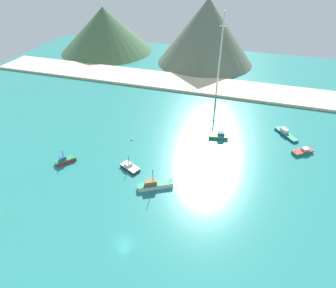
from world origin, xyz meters
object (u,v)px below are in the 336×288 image
Objects in this scene: fishing_boat_7 at (130,167)px; buoy_0 at (132,140)px; fishing_boat_0 at (303,151)px; fishing_boat_6 at (286,133)px; fishing_boat_4 at (154,185)px; radio_tower at (221,50)px; fishing_boat_1 at (219,136)px; fishing_boat_3 at (65,160)px.

buoy_0 is (-6.15, 16.00, -0.55)m from fishing_boat_7.
fishing_boat_6 reaches higher than fishing_boat_0.
fishing_boat_4 is at bearing -132.89° from fishing_boat_6.
fishing_boat_0 is 12.03m from fishing_boat_6.
radio_tower reaches higher than fishing_boat_7.
fishing_boat_6 is at bearing 21.31° from fishing_boat_1.
fishing_boat_3 is at bearing -159.47° from fishing_boat_0.
fishing_boat_4 is 85.56m from radio_tower.
fishing_boat_7 is 81.27m from radio_tower.
fishing_boat_1 is 0.72× the size of fishing_boat_4.
fishing_boat_7 is (-10.97, 6.19, -0.39)m from fishing_boat_4.
fishing_boat_0 is 1.15× the size of fishing_boat_3.
fishing_boat_0 is 63.95m from buoy_0.
radio_tower is (40.48, 80.55, 17.99)m from fishing_boat_3.
fishing_boat_7 is (22.95, 3.33, -0.28)m from fishing_boat_3.
fishing_boat_1 is 27.03m from fishing_boat_6.
fishing_boat_3 is at bearing -147.94° from fishing_boat_1.
fishing_boat_4 reaches higher than buoy_0.
fishing_boat_3 reaches higher than fishing_boat_1.
fishing_boat_3 is 0.90× the size of fishing_boat_7.
fishing_boat_3 reaches higher than fishing_boat_6.
fishing_boat_4 is at bearing -52.36° from buoy_0.
radio_tower is at bearing 85.50° from fishing_boat_4.
fishing_boat_7 is at bearing -68.99° from buoy_0.
buoy_0 is at bearing -111.14° from radio_tower.
fishing_boat_4 is at bearing -144.50° from fishing_boat_0.
fishing_boat_6 is at bearing 20.27° from buoy_0.
radio_tower is (-33.76, 40.01, 18.19)m from fishing_boat_6.
fishing_boat_4 is at bearing -4.82° from fishing_boat_3.
fishing_boat_0 is at bearing 25.04° from fishing_boat_7.
fishing_boat_4 reaches higher than fishing_boat_6.
buoy_0 is (-63.07, -10.58, -0.59)m from fishing_boat_0.
buoy_0 is at bearing 111.01° from fishing_boat_7.
radio_tower is at bearing 127.88° from fishing_boat_0.
radio_tower reaches higher than fishing_boat_1.
fishing_boat_1 reaches higher than buoy_0.
buoy_0 is (-17.12, 22.19, -0.95)m from fishing_boat_4.
buoy_0 is at bearing 127.64° from fishing_boat_4.
fishing_boat_0 is at bearing 9.53° from buoy_0.
fishing_boat_4 is (33.92, -2.86, 0.11)m from fishing_boat_3.
fishing_boat_0 is at bearing -62.09° from fishing_boat_6.
fishing_boat_6 is 55.42m from radio_tower.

